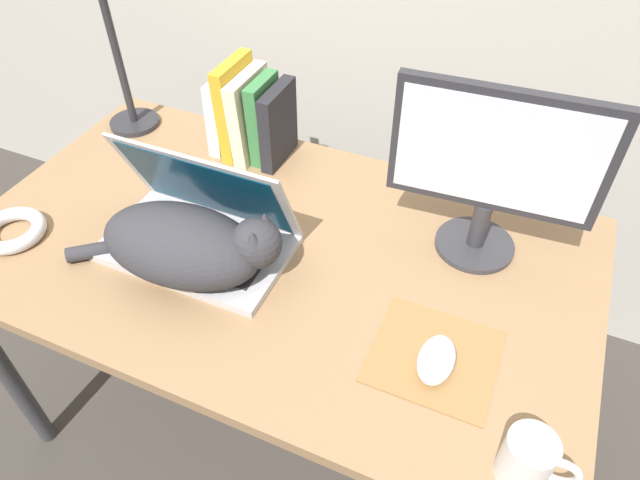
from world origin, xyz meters
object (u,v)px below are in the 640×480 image
object	(u,v)px
book_row	(250,116)
desk_lamp	(108,9)
cat	(188,245)
computer_mouse	(436,359)
external_monitor	(494,168)
cable_coil	(12,230)
laptop	(200,229)
mug	(529,460)

from	to	relation	value
book_row	desk_lamp	size ratio (longest dim) A/B	0.49
cat	computer_mouse	size ratio (longest dim) A/B	4.11
external_monitor	desk_lamp	size ratio (longest dim) A/B	0.82
cat	external_monitor	distance (m)	0.60
cable_coil	cat	bearing A→B (deg)	9.18
laptop	computer_mouse	xyz separation A→B (m)	(0.53, -0.10, -0.03)
laptop	mug	world-z (taller)	laptop
computer_mouse	mug	size ratio (longest dim) A/B	0.93
external_monitor	mug	xyz separation A→B (m)	(0.17, -0.46, -0.16)
mug	book_row	bearing A→B (deg)	143.14
external_monitor	book_row	size ratio (longest dim) A/B	1.68
computer_mouse	cable_coil	world-z (taller)	computer_mouse
desk_lamp	cable_coil	size ratio (longest dim) A/B	3.46
desk_lamp	cable_coil	bearing A→B (deg)	-90.76
cable_coil	laptop	bearing A→B (deg)	19.83
mug	laptop	bearing A→B (deg)	161.85
book_row	cable_coil	size ratio (longest dim) A/B	1.69
computer_mouse	mug	world-z (taller)	mug
book_row	desk_lamp	world-z (taller)	desk_lamp
mug	computer_mouse	bearing A→B (deg)	141.59
cat	computer_mouse	bearing A→B (deg)	-2.60
book_row	cable_coil	world-z (taller)	book_row
cat	mug	size ratio (longest dim) A/B	3.82
laptop	mug	distance (m)	0.74
book_row	external_monitor	bearing A→B (deg)	-11.43
laptop	computer_mouse	bearing A→B (deg)	-10.20
cat	book_row	distance (m)	0.43
book_row	laptop	bearing A→B (deg)	-79.46
cat	desk_lamp	size ratio (longest dim) A/B	0.91
computer_mouse	cable_coil	xyz separation A→B (m)	(-0.92, -0.04, -0.00)
cable_coil	external_monitor	bearing A→B (deg)	21.68
external_monitor	book_row	bearing A→B (deg)	168.57
cable_coil	computer_mouse	bearing A→B (deg)	2.70
laptop	computer_mouse	distance (m)	0.54
external_monitor	mug	distance (m)	0.51
cable_coil	mug	size ratio (longest dim) A/B	1.22
laptop	cable_coil	xyz separation A→B (m)	(-0.39, -0.14, -0.03)
cat	desk_lamp	bearing A→B (deg)	137.74
laptop	external_monitor	world-z (taller)	external_monitor
computer_mouse	mug	bearing A→B (deg)	-38.41
computer_mouse	book_row	world-z (taller)	book_row
computer_mouse	external_monitor	bearing A→B (deg)	90.71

